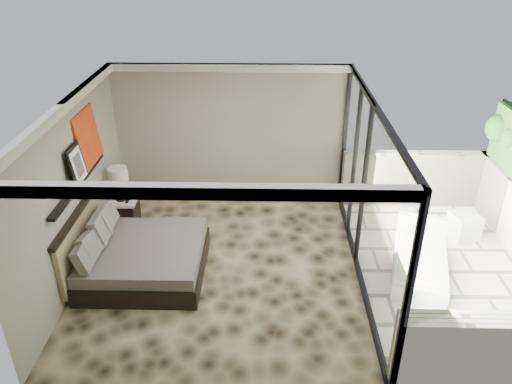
{
  "coord_description": "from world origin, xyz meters",
  "views": [
    {
      "loc": [
        0.72,
        -6.69,
        4.98
      ],
      "look_at": [
        0.56,
        0.4,
        1.23
      ],
      "focal_mm": 35.0,
      "sensor_mm": 36.0,
      "label": 1
    }
  ],
  "objects_px": {
    "nightstand": "(124,210)",
    "ottoman": "(464,225)",
    "table_lamp": "(119,180)",
    "lounger": "(420,261)",
    "bed": "(138,256)"
  },
  "relations": [
    {
      "from": "nightstand",
      "to": "ottoman",
      "type": "bearing_deg",
      "value": -8.34
    },
    {
      "from": "ottoman",
      "to": "lounger",
      "type": "bearing_deg",
      "value": -134.71
    },
    {
      "from": "nightstand",
      "to": "table_lamp",
      "type": "bearing_deg",
      "value": -109.11
    },
    {
      "from": "bed",
      "to": "lounger",
      "type": "height_order",
      "value": "bed"
    },
    {
      "from": "bed",
      "to": "lounger",
      "type": "relative_size",
      "value": 1.08
    },
    {
      "from": "nightstand",
      "to": "lounger",
      "type": "height_order",
      "value": "lounger"
    },
    {
      "from": "nightstand",
      "to": "ottoman",
      "type": "xyz_separation_m",
      "value": [
        6.27,
        -0.33,
        -0.04
      ]
    },
    {
      "from": "bed",
      "to": "lounger",
      "type": "bearing_deg",
      "value": 1.67
    },
    {
      "from": "table_lamp",
      "to": "nightstand",
      "type": "bearing_deg",
      "value": 76.2
    },
    {
      "from": "bed",
      "to": "ottoman",
      "type": "bearing_deg",
      "value": 12.22
    },
    {
      "from": "table_lamp",
      "to": "ottoman",
      "type": "height_order",
      "value": "table_lamp"
    },
    {
      "from": "lounger",
      "to": "nightstand",
      "type": "bearing_deg",
      "value": 179.69
    },
    {
      "from": "table_lamp",
      "to": "ottoman",
      "type": "distance_m",
      "value": 6.33
    },
    {
      "from": "lounger",
      "to": "ottoman",
      "type": "bearing_deg",
      "value": 60.29
    },
    {
      "from": "bed",
      "to": "table_lamp",
      "type": "height_order",
      "value": "table_lamp"
    }
  ]
}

